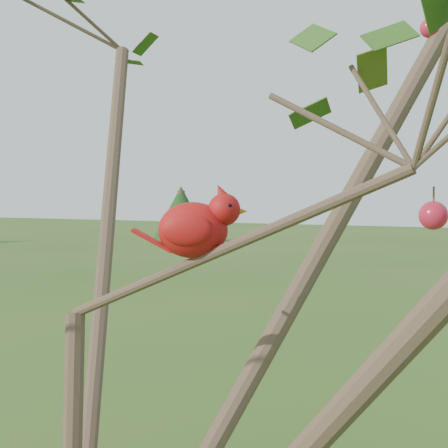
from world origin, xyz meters
name	(u,v)px	position (x,y,z in m)	size (l,w,h in m)	color
crabapple_tree	(63,221)	(0.03, -0.02, 2.12)	(2.35, 2.05, 2.95)	#3B2C20
cardinal	(197,227)	(0.21, 0.08, 2.11)	(0.18, 0.12, 0.13)	#B80F14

